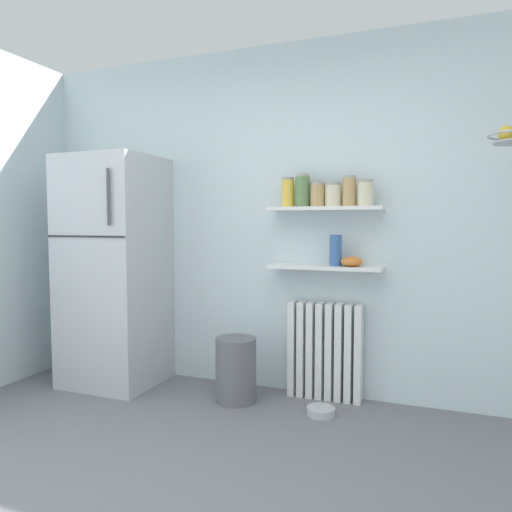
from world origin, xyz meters
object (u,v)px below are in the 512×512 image
shelf_bowl (351,261)px  vase (336,250)px  storage_jar_3 (333,195)px  storage_jar_5 (365,193)px  storage_jar_1 (302,191)px  refrigerator (115,271)px  storage_jar_0 (288,192)px  pet_food_bowl (321,411)px  storage_jar_2 (318,195)px  radiator (325,351)px  trash_bin (236,369)px  storage_jar_4 (349,191)px

shelf_bowl → vase: bearing=180.0°
storage_jar_3 → shelf_bowl: bearing=0.0°
storage_jar_5 → shelf_bowl: 0.48m
storage_jar_1 → storage_jar_5: size_ratio=1.30×
refrigerator → storage_jar_1: size_ratio=7.63×
storage_jar_1 → vase: (0.24, 0.00, -0.42)m
storage_jar_0 → pet_food_bowl: size_ratio=1.14×
storage_jar_2 → shelf_bowl: (0.24, 0.00, -0.47)m
storage_jar_5 → vase: (-0.20, 0.00, -0.39)m
storage_jar_0 → storage_jar_1: 0.11m
refrigerator → vase: refrigerator is taller
storage_jar_2 → shelf_bowl: size_ratio=1.13×
refrigerator → pet_food_bowl: size_ratio=9.48×
radiator → trash_bin: bearing=-154.3°
storage_jar_4 → vase: (-0.09, 0.00, -0.41)m
refrigerator → vase: bearing=7.1°
pet_food_bowl → radiator: bearing=98.7°
storage_jar_5 → vase: 0.44m
pet_food_bowl → storage_jar_4: bearing=66.9°
vase → storage_jar_3: bearing=-180.0°
storage_jar_1 → vase: size_ratio=1.07×
refrigerator → storage_jar_4: refrigerator is taller
refrigerator → storage_jar_2: size_ratio=10.27×
shelf_bowl → trash_bin: (-0.77, -0.25, -0.78)m
radiator → storage_jar_0: storage_jar_0 is taller
storage_jar_5 → pet_food_bowl: 1.50m
vase → storage_jar_4: bearing=0.0°
storage_jar_0 → storage_jar_5: storage_jar_0 is taller
storage_jar_0 → storage_jar_5: (0.56, 0.00, -0.02)m
storage_jar_2 → shelf_bowl: storage_jar_2 is taller
radiator → pet_food_bowl: size_ratio=3.71×
shelf_bowl → pet_food_bowl: bearing=-116.8°
storage_jar_3 → vase: storage_jar_3 is taller
storage_jar_3 → vase: bearing=0.0°
storage_jar_0 → storage_jar_2: bearing=0.0°
storage_jar_3 → storage_jar_4: (0.11, 0.00, 0.02)m
storage_jar_2 → storage_jar_3: size_ratio=1.05×
storage_jar_3 → storage_jar_0: bearing=180.0°
shelf_bowl → pet_food_bowl: shelf_bowl is taller
storage_jar_2 → storage_jar_5: bearing=0.0°
refrigerator → storage_jar_1: (1.48, 0.21, 0.61)m
storage_jar_5 → pet_food_bowl: size_ratio=0.95×
storage_jar_2 → pet_food_bowl: bearing=-69.8°
radiator → shelf_bowl: size_ratio=4.55×
radiator → shelf_bowl: (0.19, -0.03, 0.66)m
storage_jar_1 → shelf_bowl: (0.36, 0.00, -0.50)m
storage_jar_5 → shelf_bowl: storage_jar_5 is taller
trash_bin → storage_jar_0: bearing=39.4°
vase → trash_bin: 1.11m
radiator → shelf_bowl: 0.69m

